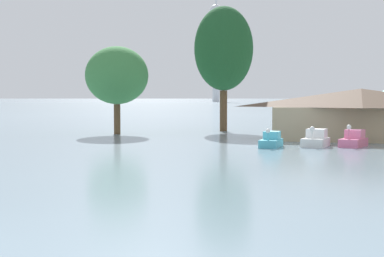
% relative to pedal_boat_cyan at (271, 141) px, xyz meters
% --- Properties ---
extents(pedal_boat_cyan, '(1.52, 2.86, 1.43)m').
position_rel_pedal_boat_cyan_xyz_m(pedal_boat_cyan, '(0.00, 0.00, 0.00)').
color(pedal_boat_cyan, '#4CB7CC').
rests_on(pedal_boat_cyan, ground).
extents(pedal_boat_white, '(2.08, 3.04, 1.57)m').
position_rel_pedal_boat_cyan_xyz_m(pedal_boat_white, '(3.17, 1.33, 0.06)').
color(pedal_boat_white, white).
rests_on(pedal_boat_white, ground).
extents(pedal_boat_pink, '(2.23, 3.16, 1.68)m').
position_rel_pedal_boat_cyan_xyz_m(pedal_boat_pink, '(5.91, 2.10, 0.04)').
color(pedal_boat_pink, pink).
rests_on(pedal_boat_pink, ground).
extents(boathouse, '(15.46, 7.24, 4.41)m').
position_rel_pedal_boat_cyan_xyz_m(boathouse, '(6.56, 8.68, 1.85)').
color(boathouse, tan).
rests_on(boathouse, ground).
extents(shoreline_tree_tall_left, '(6.23, 6.23, 8.68)m').
position_rel_pedal_boat_cyan_xyz_m(shoreline_tree_tall_left, '(-16.61, 11.02, 5.34)').
color(shoreline_tree_tall_left, brown).
rests_on(shoreline_tree_tall_left, ground).
extents(shoreline_tree_mid, '(6.31, 6.31, 13.37)m').
position_rel_pedal_boat_cyan_xyz_m(shoreline_tree_mid, '(-7.40, 18.58, 8.36)').
color(shoreline_tree_mid, brown).
rests_on(shoreline_tree_mid, ground).
extents(distant_broadcast_tower, '(9.07, 9.07, 120.05)m').
position_rel_pedal_boat_cyan_xyz_m(distant_broadcast_tower, '(-83.16, 362.05, 50.96)').
color(distant_broadcast_tower, silver).
rests_on(distant_broadcast_tower, ground).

